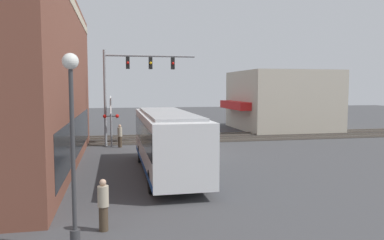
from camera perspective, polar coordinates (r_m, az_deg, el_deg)
name	(u,v)px	position (r m, az deg, el deg)	size (l,w,h in m)	color
ground_plane	(198,154)	(25.24, 0.85, -5.13)	(120.00, 120.00, 0.00)	#424244
shop_building	(281,100)	(41.36, 13.36, 2.95)	(9.99, 10.47, 6.16)	beige
city_bus	(167,140)	(19.24, -3.81, -3.01)	(10.67, 2.59, 3.18)	white
traffic_signal_gantry	(132,76)	(28.87, -9.11, 6.69)	(0.42, 6.97, 7.23)	gray
crossing_signal	(111,116)	(28.52, -12.25, 0.57)	(1.41, 1.18, 3.81)	gray
streetlamp	(72,134)	(10.61, -17.77, -2.01)	(0.44, 0.44, 5.33)	#38383A
rail_track_near	(182,141)	(31.05, -1.56, -3.19)	(2.60, 60.00, 0.15)	#332D28
rail_track_far	(176,136)	(34.18, -2.51, -2.44)	(2.60, 60.00, 0.15)	#332D28
parked_car_white	(170,127)	(35.87, -3.30, -1.02)	(4.76, 1.82, 1.51)	silver
pedestrian_by_lamp	(103,205)	(12.08, -13.37, -12.45)	(0.34, 0.34, 1.63)	#473828
pedestrian_at_crossing	(120,136)	(28.23, -10.93, -2.37)	(0.34, 0.34, 1.70)	#473828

